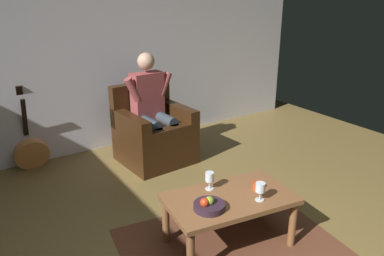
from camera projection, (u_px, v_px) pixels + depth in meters
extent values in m
cube|color=silver|center=(73.00, 49.00, 4.52)|extent=(6.77, 0.06, 2.61)
cube|color=brown|center=(228.00, 242.00, 3.17)|extent=(1.85, 1.41, 0.01)
cube|color=#321D0D|center=(155.00, 145.00, 4.61)|extent=(0.83, 0.80, 0.41)
cube|color=#321D0D|center=(157.00, 126.00, 4.48)|extent=(0.56, 0.66, 0.10)
cube|color=#321D0D|center=(177.00, 114.00, 4.68)|extent=(0.18, 0.75, 0.24)
cube|color=#321D0D|center=(130.00, 125.00, 4.32)|extent=(0.18, 0.75, 0.24)
cube|color=#321D0D|center=(141.00, 102.00, 4.69)|extent=(0.78, 0.17, 0.51)
cube|color=#954041|center=(147.00, 96.00, 4.52)|extent=(0.38, 0.21, 0.55)
sphere|color=tan|center=(146.00, 61.00, 4.38)|extent=(0.20, 0.20, 0.20)
cylinder|color=#313A42|center=(165.00, 119.00, 4.53)|extent=(0.16, 0.39, 0.13)
cylinder|color=#313A42|center=(174.00, 145.00, 4.48)|extent=(0.12, 0.12, 0.51)
cylinder|color=#954041|center=(165.00, 84.00, 4.56)|extent=(0.21, 0.10, 0.29)
cylinder|color=#313A42|center=(149.00, 123.00, 4.40)|extent=(0.16, 0.39, 0.13)
cylinder|color=#313A42|center=(158.00, 150.00, 4.35)|extent=(0.12, 0.12, 0.51)
cylinder|color=#954041|center=(133.00, 89.00, 4.32)|extent=(0.21, 0.10, 0.29)
cube|color=brown|center=(230.00, 199.00, 3.03)|extent=(1.08, 0.71, 0.04)
cylinder|color=brown|center=(293.00, 224.00, 3.08)|extent=(0.06, 0.06, 0.40)
cylinder|color=brown|center=(191.00, 256.00, 2.72)|extent=(0.06, 0.06, 0.40)
cylinder|color=brown|center=(258.00, 196.00, 3.49)|extent=(0.06, 0.06, 0.40)
cylinder|color=brown|center=(166.00, 221.00, 3.13)|extent=(0.06, 0.06, 0.40)
cylinder|color=#BC773F|center=(32.00, 154.00, 4.40)|extent=(0.38, 0.19, 0.40)
cylinder|color=black|center=(32.00, 154.00, 4.35)|extent=(0.11, 0.03, 0.10)
cube|color=black|center=(24.00, 117.00, 4.34)|extent=(0.05, 0.15, 0.46)
cube|color=black|center=(19.00, 92.00, 4.30)|extent=(0.07, 0.06, 0.14)
cylinder|color=silver|center=(209.00, 189.00, 3.13)|extent=(0.07, 0.07, 0.01)
cylinder|color=silver|center=(209.00, 185.00, 3.12)|extent=(0.01, 0.01, 0.07)
cylinder|color=silver|center=(210.00, 177.00, 3.09)|extent=(0.07, 0.07, 0.08)
cylinder|color=#590C19|center=(210.00, 179.00, 3.10)|extent=(0.06, 0.06, 0.03)
cylinder|color=silver|center=(260.00, 200.00, 2.97)|extent=(0.07, 0.07, 0.01)
cylinder|color=silver|center=(260.00, 195.00, 2.96)|extent=(0.01, 0.01, 0.07)
cylinder|color=silver|center=(260.00, 187.00, 2.93)|extent=(0.08, 0.08, 0.07)
cylinder|color=#590C19|center=(260.00, 190.00, 2.94)|extent=(0.07, 0.07, 0.03)
cylinder|color=#2E1D2A|center=(209.00, 206.00, 2.84)|extent=(0.23, 0.23, 0.05)
sphere|color=red|center=(205.00, 202.00, 2.80)|extent=(0.07, 0.07, 0.07)
sphere|color=olive|center=(209.00, 201.00, 2.82)|extent=(0.07, 0.07, 0.07)
cylinder|color=#B3431F|center=(257.00, 185.00, 3.12)|extent=(0.07, 0.07, 0.07)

